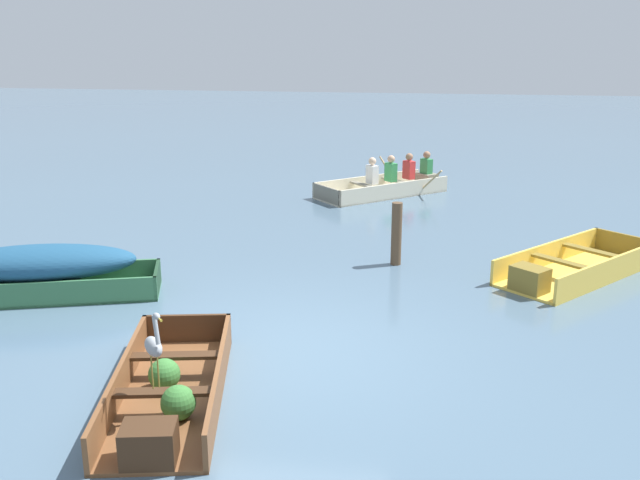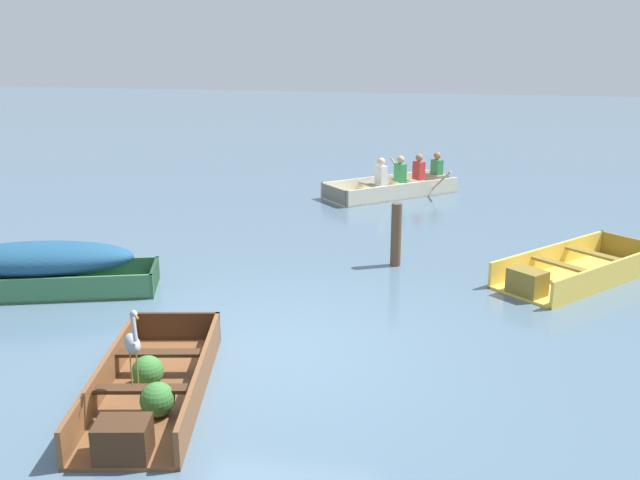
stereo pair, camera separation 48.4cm
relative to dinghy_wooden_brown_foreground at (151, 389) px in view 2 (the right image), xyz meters
The scene contains 7 objects.
ground_plane 1.80m from the dinghy_wooden_brown_foreground, 59.68° to the left, with size 80.00×80.00×0.00m, color slate.
dinghy_wooden_brown_foreground is the anchor object (origin of this frame).
skiff_yellow_near_moored 6.91m from the dinghy_wooden_brown_foreground, 45.73° to the left, with size 2.82×3.01×0.41m.
skiff_green_mid_moored 4.08m from the dinghy_wooden_brown_foreground, 138.16° to the left, with size 3.49×1.91×0.79m.
rowboat_cream_with_crew 10.75m from the dinghy_wooden_brown_foreground, 81.87° to the left, with size 3.13×2.98×0.93m.
heron_on_dinghy 0.80m from the dinghy_wooden_brown_foreground, 84.87° to the right, with size 0.36×0.39×0.84m.
mooring_post 5.53m from the dinghy_wooden_brown_foreground, 68.56° to the left, with size 0.17×0.17×1.06m, color brown.
Camera 2 is at (2.20, -7.75, 3.71)m, focal length 40.00 mm.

